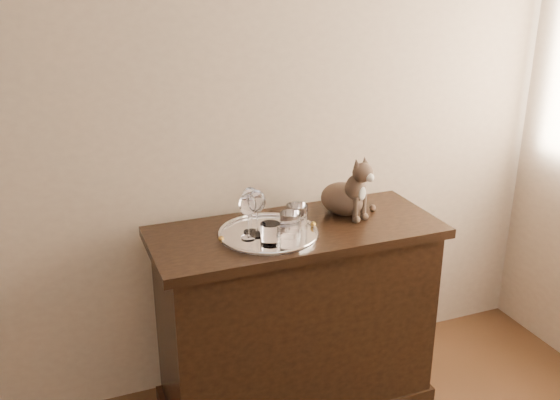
% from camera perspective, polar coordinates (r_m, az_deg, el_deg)
% --- Properties ---
extents(wall_back, '(4.00, 0.10, 2.70)m').
position_cam_1_polar(wall_back, '(2.54, -13.92, 8.56)').
color(wall_back, tan).
rests_on(wall_back, ground).
extents(sideboard, '(1.20, 0.50, 0.85)m').
position_cam_1_polar(sideboard, '(2.75, 1.45, -10.73)').
color(sideboard, black).
rests_on(sideboard, ground).
extents(tray, '(0.40, 0.40, 0.01)m').
position_cam_1_polar(tray, '(2.48, -1.05, -3.19)').
color(tray, white).
rests_on(tray, sideboard).
extents(wine_glass_a, '(0.07, 0.07, 0.19)m').
position_cam_1_polar(wine_glass_a, '(2.46, -2.70, -0.93)').
color(wine_glass_a, silver).
rests_on(wine_glass_a, tray).
extents(wine_glass_c, '(0.07, 0.07, 0.18)m').
position_cam_1_polar(wine_glass_c, '(2.41, -2.95, -1.49)').
color(wine_glass_c, white).
rests_on(wine_glass_c, tray).
extents(wine_glass_d, '(0.07, 0.07, 0.19)m').
position_cam_1_polar(wine_glass_d, '(2.43, -2.13, -1.19)').
color(wine_glass_d, silver).
rests_on(wine_glass_d, tray).
extents(tumbler_a, '(0.08, 0.08, 0.10)m').
position_cam_1_polar(tumbler_a, '(2.44, 0.95, -2.23)').
color(tumbler_a, silver).
rests_on(tumbler_a, tray).
extents(tumbler_b, '(0.08, 0.08, 0.09)m').
position_cam_1_polar(tumbler_b, '(2.37, -0.89, -3.14)').
color(tumbler_b, silver).
rests_on(tumbler_b, tray).
extents(tumbler_c, '(0.09, 0.09, 0.10)m').
position_cam_1_polar(tumbler_c, '(2.52, 1.55, -1.50)').
color(tumbler_c, white).
rests_on(tumbler_c, tray).
extents(cat, '(0.34, 0.33, 0.27)m').
position_cam_1_polar(cat, '(2.66, 5.85, 1.49)').
color(cat, '#4A3E2C').
rests_on(cat, sideboard).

